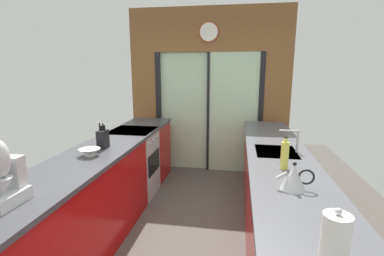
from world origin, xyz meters
name	(u,v)px	position (x,y,z in m)	size (l,w,h in m)	color
ground_plane	(190,224)	(0.00, 0.60, -0.01)	(5.04, 7.60, 0.02)	#4C4742
back_wall_unit	(209,82)	(0.00, 2.40, 1.53)	(2.64, 0.12, 2.70)	brown
left_counter_run	(93,198)	(-0.91, 0.13, 0.47)	(0.62, 3.80, 0.92)	#AD0C0F
right_counter_run	(278,205)	(0.91, 0.30, 0.46)	(0.62, 3.80, 0.92)	#AD0C0F
sink_faucet	(294,137)	(1.05, 0.55, 1.07)	(0.19, 0.02, 0.23)	#B7BABC
oven_range	(134,163)	(-0.91, 1.25, 0.46)	(0.60, 0.60, 0.92)	#B7BABC
mixing_bowl	(90,152)	(-0.89, 0.10, 0.96)	(0.20, 0.20, 0.07)	silver
knife_block	(103,139)	(-0.89, 0.38, 1.02)	(0.08, 0.14, 0.26)	black
stand_mixer	(3,180)	(-0.89, -0.89, 1.08)	(0.17, 0.27, 0.42)	#B7BABC
kettle	(294,177)	(0.89, -0.37, 1.01)	(0.26, 0.17, 0.20)	#B7BABC
soap_bottle	(285,155)	(0.89, 0.04, 1.04)	(0.06, 0.06, 0.28)	#D1CC4C
paper_towel_roll	(334,247)	(0.89, -1.21, 1.05)	(0.13, 0.13, 0.30)	#B7BABC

